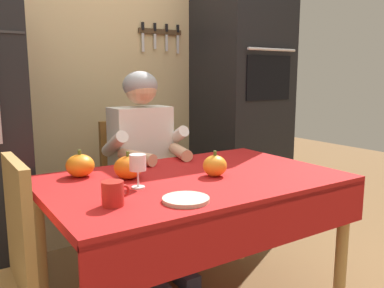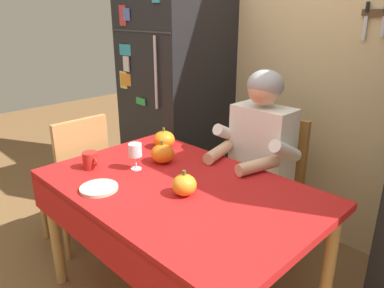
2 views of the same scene
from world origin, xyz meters
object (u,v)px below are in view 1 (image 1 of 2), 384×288
wine_glass (138,164)px  pumpkin_large (80,166)px  coffee_mug (113,194)px  serving_tray (186,200)px  seated_person (146,156)px  pumpkin_small (215,166)px  wall_oven (241,97)px  dining_table (196,195)px  pumpkin_medium (128,167)px  chair_behind_person (134,185)px

wine_glass → pumpkin_large: bearing=114.2°
coffee_mug → serving_tray: 0.28m
pumpkin_large → serving_tray: (0.22, -0.60, -0.05)m
seated_person → coffee_mug: 0.95m
serving_tray → pumpkin_small: bearing=38.0°
wall_oven → dining_table: wall_oven is taller
pumpkin_medium → coffee_mug: bearing=-122.4°
chair_behind_person → seated_person: size_ratio=0.75×
wall_oven → pumpkin_medium: size_ratio=15.63×
wall_oven → pumpkin_medium: wall_oven is taller
seated_person → serving_tray: seated_person is taller
wine_glass → pumpkin_small: wine_glass is taller
dining_table → pumpkin_small: (0.09, -0.03, 0.14)m
dining_table → serving_tray: (-0.23, -0.28, 0.09)m
chair_behind_person → pumpkin_small: (0.05, -0.82, 0.28)m
pumpkin_large → pumpkin_small: 0.65m
wine_glass → pumpkin_small: (0.40, -0.02, -0.05)m
wall_oven → pumpkin_small: size_ratio=16.91×
pumpkin_large → pumpkin_medium: same height
wall_oven → pumpkin_small: 1.37m
wall_oven → dining_table: bearing=-138.7°
coffee_mug → pumpkin_small: bearing=14.6°
seated_person → wine_glass: bearing=-119.4°
seated_person → dining_table: bearing=-93.9°
chair_behind_person → pumpkin_large: (-0.49, -0.47, 0.28)m
wall_oven → pumpkin_large: size_ratio=15.50×
wine_glass → pumpkin_large: size_ratio=1.09×
pumpkin_small → seated_person: bearing=94.8°
wall_oven → pumpkin_small: bearing=-135.2°
coffee_mug → serving_tray: size_ratio=0.60×
wall_oven → pumpkin_large: wall_oven is taller
seated_person → pumpkin_small: bearing=-85.2°
coffee_mug → pumpkin_large: pumpkin_large is taller
coffee_mug → chair_behind_person: bearing=61.4°
dining_table → wine_glass: size_ratio=9.50×
pumpkin_large → seated_person: bearing=30.1°
seated_person → serving_tray: (-0.28, -0.89, 0.01)m
coffee_mug → pumpkin_medium: size_ratio=0.82×
coffee_mug → seated_person: bearing=55.9°
dining_table → coffee_mug: coffee_mug is taller
wall_oven → wine_glass: 1.66m
dining_table → chair_behind_person: 0.81m
wine_glass → pumpkin_small: 0.40m
pumpkin_large → pumpkin_medium: bearing=-42.6°
seated_person → pumpkin_large: size_ratio=9.19×
coffee_mug → wine_glass: 0.26m
wine_glass → pumpkin_medium: size_ratio=1.10×
wall_oven → pumpkin_small: wall_oven is taller
wall_oven → wine_glass: wall_oven is taller
wine_glass → dining_table: bearing=1.8°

